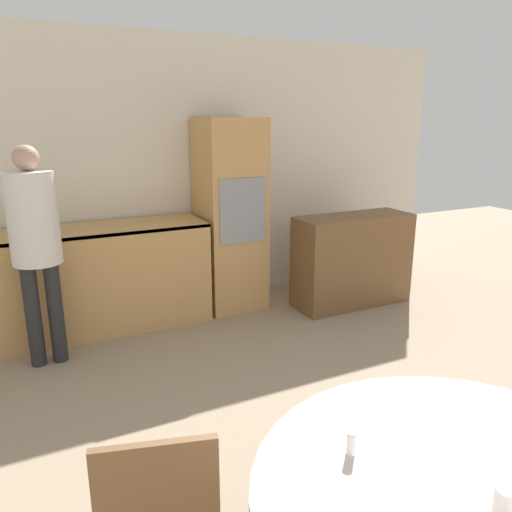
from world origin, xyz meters
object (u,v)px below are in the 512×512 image
at_px(sideboard, 352,260).
at_px(cup, 505,502).
at_px(oven_unit, 230,215).
at_px(person_standing, 35,234).

distance_m(sideboard, cup, 3.66).
xyz_separation_m(oven_unit, cup, (-0.73, -3.65, -0.14)).
bearing_deg(cup, sideboard, 59.63).
bearing_deg(person_standing, cup, -71.68).
bearing_deg(person_standing, oven_unit, 16.48).
relative_size(person_standing, cup, 18.36).
height_order(sideboard, person_standing, person_standing).
distance_m(person_standing, cup, 3.30).
distance_m(oven_unit, person_standing, 1.85).
height_order(oven_unit, sideboard, oven_unit).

